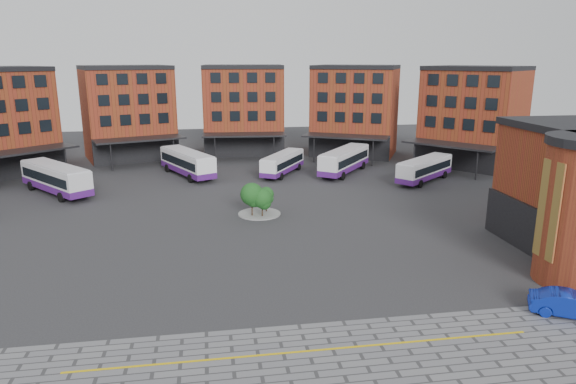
{
  "coord_description": "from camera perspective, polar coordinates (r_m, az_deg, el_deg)",
  "views": [
    {
      "loc": [
        -3.07,
        -38.71,
        15.74
      ],
      "look_at": [
        3.97,
        5.48,
        4.0
      ],
      "focal_mm": 32.0,
      "sensor_mm": 36.0,
      "label": 1
    }
  ],
  "objects": [
    {
      "name": "ground",
      "position": [
        41.9,
        -4.22,
        -7.41
      ],
      "size": [
        160.0,
        160.0,
        0.0
      ],
      "primitive_type": "plane",
      "color": "#28282B",
      "rests_on": "ground"
    },
    {
      "name": "yellow_line",
      "position": [
        29.72,
        2.26,
        -17.23
      ],
      "size": [
        26.0,
        0.15,
        0.02
      ],
      "primitive_type": "cube",
      "color": "gold",
      "rests_on": "paving_zone"
    },
    {
      "name": "main_building",
      "position": [
        77.45,
        -10.36,
        8.15
      ],
      "size": [
        94.14,
        42.48,
        14.6
      ],
      "color": "maroon",
      "rests_on": "ground"
    },
    {
      "name": "tree_island",
      "position": [
        52.28,
        -3.33,
        -0.67
      ],
      "size": [
        4.4,
        4.4,
        3.51
      ],
      "color": "gray",
      "rests_on": "ground"
    },
    {
      "name": "bus_b",
      "position": [
        66.75,
        -24.4,
        1.41
      ],
      "size": [
        10.15,
        11.48,
        3.52
      ],
      "rotation": [
        0.0,
        0.0,
        0.69
      ],
      "color": "white",
      "rests_on": "ground"
    },
    {
      "name": "bus_c",
      "position": [
        71.5,
        -11.14,
        3.23
      ],
      "size": [
        7.84,
        12.24,
        3.45
      ],
      "rotation": [
        0.0,
        0.0,
        0.45
      ],
      "color": "white",
      "rests_on": "ground"
    },
    {
      "name": "bus_d",
      "position": [
        71.24,
        -0.59,
        3.23
      ],
      "size": [
        7.36,
        10.08,
        2.91
      ],
      "rotation": [
        0.0,
        0.0,
        -0.54
      ],
      "color": "white",
      "rests_on": "ground"
    },
    {
      "name": "bus_e",
      "position": [
        72.17,
        6.29,
        3.52
      ],
      "size": [
        9.57,
        11.4,
        3.43
      ],
      "rotation": [
        0.0,
        0.0,
        -0.65
      ],
      "color": "white",
      "rests_on": "ground"
    },
    {
      "name": "bus_f",
      "position": [
        69.36,
        14.95,
        2.49
      ],
      "size": [
        10.0,
        8.92,
        3.08
      ],
      "rotation": [
        0.0,
        0.0,
        -0.88
      ],
      "color": "white",
      "rests_on": "ground"
    },
    {
      "name": "blue_car",
      "position": [
        37.28,
        28.9,
        -10.89
      ],
      "size": [
        5.01,
        3.83,
        1.59
      ],
      "primitive_type": "imported",
      "rotation": [
        0.0,
        0.0,
        1.05
      ],
      "color": "#0B2195",
      "rests_on": "ground"
    }
  ]
}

